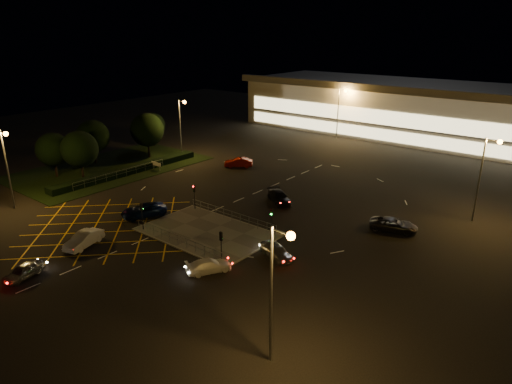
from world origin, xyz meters
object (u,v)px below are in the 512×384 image
Objects in this scene: signal_sw at (142,211)px; car_circ_red at (238,162)px; car_far_dkgrey at (279,197)px; car_east_grey at (394,225)px; car_approach_white at (209,266)px; car_near_silver at (23,271)px; car_queue_white at (84,239)px; signal_se at (221,241)px; car_right_silver at (277,251)px; car_left_blue at (144,210)px; signal_ne at (272,215)px; signal_nw at (194,192)px.

signal_sw is 0.69× the size of car_circ_red.
car_far_dkgrey is at bearing -111.67° from signal_sw.
car_east_grey reaches higher than car_far_dkgrey.
car_approach_white is (-9.63, -19.51, -0.11)m from car_east_grey.
car_near_silver is (-0.09, -13.34, -1.73)m from signal_sw.
car_far_dkgrey is (8.22, 23.05, -0.04)m from car_queue_white.
signal_sw is at bearing 59.69° from car_queue_white.
car_approach_white is at bearing 96.77° from signal_se.
car_circ_red is (-8.01, 38.91, 0.12)m from car_near_silver.
car_far_dkgrey is 1.18× the size of car_right_silver.
car_near_silver is at bearing -27.52° from car_circ_red.
signal_se reaches higher than car_right_silver.
car_near_silver is at bearing -56.18° from car_left_blue.
car_circ_red reaches higher than car_far_dkgrey.
car_queue_white is 0.86× the size of car_left_blue.
signal_se is 0.69× the size of car_queue_white.
car_right_silver is 0.92× the size of car_circ_red.
signal_se reaches higher than car_far_dkgrey.
car_circ_red is (-20.10, 17.59, -1.61)m from signal_ne.
car_near_silver is at bearing -94.26° from car_queue_white.
signal_se reaches higher than car_near_silver.
signal_nw is 14.51m from car_queue_white.
signal_se is 5.69m from car_right_silver.
car_right_silver is (3.50, 4.17, -1.65)m from signal_se.
car_approach_white is at bearing 171.67° from car_right_silver.
signal_sw is at bearing 0.00° from signal_se.
car_far_dkgrey is at bearing 63.42° from car_near_silver.
car_queue_white is 33.46m from car_east_grey.
signal_ne is at bearing 30.24° from car_queue_white.
signal_nw is 21.40m from car_near_silver.
car_circ_red is at bearing 85.25° from car_queue_white.
car_circ_red is at bearing -25.18° from car_approach_white.
signal_nw is at bearing 180.00° from signal_ne.
car_circ_red is (-6.52, 31.92, -0.00)m from car_queue_white.
signal_nw reaches higher than car_queue_white.
car_queue_white is at bearing 45.90° from car_approach_white.
signal_ne is at bearing -90.00° from signal_se.
car_left_blue is at bearing -122.05° from signal_nw.
car_east_grey is at bearing -53.45° from car_far_dkgrey.
signal_se is 0.84× the size of car_near_silver.
signal_se and signal_ne have the same top height.
signal_se is 32.57m from car_circ_red.
signal_sw and signal_nw have the same top height.
car_far_dkgrey is at bearing 54.86° from car_right_silver.
signal_nw is 19.43m from car_circ_red.
car_far_dkgrey is 15.24m from car_east_grey.
car_east_grey reaches higher than car_right_silver.
car_circ_red is (-8.10, 25.57, -1.61)m from signal_sw.
signal_nw is 1.00× the size of signal_ne.
signal_se is at bearing -90.00° from signal_ne.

